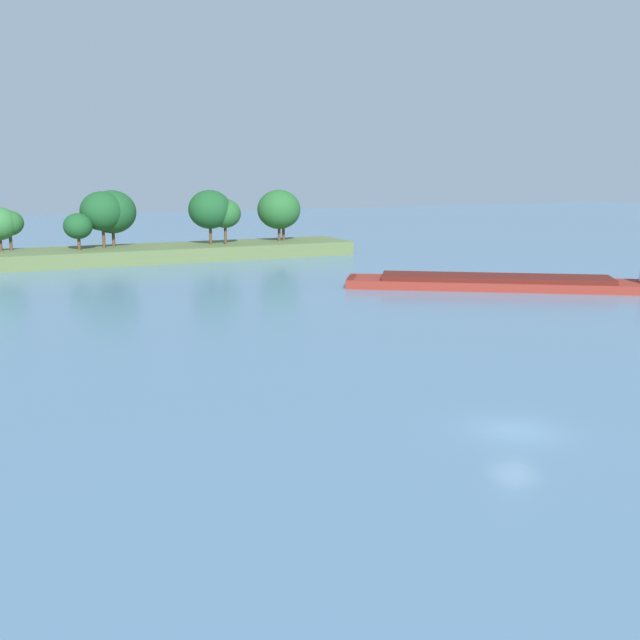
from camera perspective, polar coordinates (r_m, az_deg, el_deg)
name	(u,v)px	position (r m, az deg, el deg)	size (l,w,h in m)	color
ground_plane	(516,431)	(41.87, 14.52, -8.09)	(400.00, 400.00, 0.00)	slate
treeline_island	(172,231)	(116.38, -11.06, 6.61)	(53.94, 11.13, 10.32)	#566B3D
cargo_barge	(518,282)	(89.52, 14.66, 2.81)	(34.70, 24.65, 5.56)	maroon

